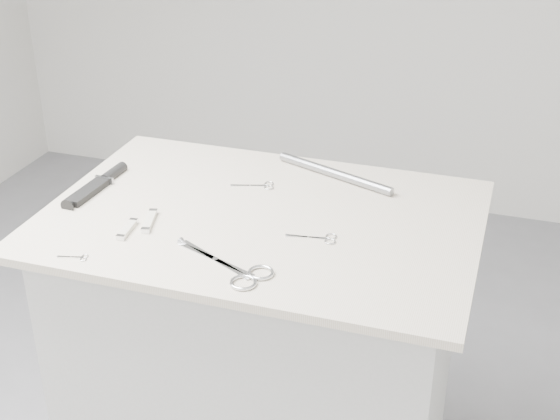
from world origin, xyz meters
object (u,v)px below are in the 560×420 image
(embroidery_scissors_a, at_px, (320,238))
(metal_rail, at_px, (334,173))
(tiny_scissors, at_px, (77,257))
(sheathed_knife, at_px, (100,183))
(large_shears, at_px, (239,271))
(embroidery_scissors_b, at_px, (260,186))
(pocket_knife_a, at_px, (149,221))
(pocket_knife_b, at_px, (127,229))
(plinth, at_px, (263,375))

(embroidery_scissors_a, bearing_deg, metal_rail, 90.61)
(tiny_scissors, distance_m, metal_rail, 0.69)
(embroidery_scissors_a, bearing_deg, sheathed_knife, 163.19)
(large_shears, xyz_separation_m, embroidery_scissors_b, (-0.09, 0.39, -0.00))
(embroidery_scissors_b, distance_m, pocket_knife_a, 0.31)
(tiny_scissors, xyz_separation_m, pocket_knife_b, (0.05, 0.14, 0.00))
(sheathed_knife, bearing_deg, large_shears, -116.45)
(large_shears, xyz_separation_m, embroidery_scissors_a, (0.12, 0.18, -0.00))
(embroidery_scissors_b, bearing_deg, tiny_scissors, -136.48)
(plinth, bearing_deg, tiny_scissors, -135.32)
(pocket_knife_b, bearing_deg, sheathed_knife, 37.26)
(plinth, xyz_separation_m, embroidery_scissors_b, (-0.05, 0.14, 0.47))
(plinth, xyz_separation_m, tiny_scissors, (-0.30, -0.30, 0.47))
(large_shears, xyz_separation_m, sheathed_knife, (-0.47, 0.27, 0.01))
(embroidery_scissors_b, relative_size, tiny_scissors, 1.64)
(embroidery_scissors_b, height_order, tiny_scissors, same)
(embroidery_scissors_a, distance_m, pocket_knife_b, 0.43)
(plinth, relative_size, pocket_knife_a, 8.69)
(pocket_knife_a, bearing_deg, sheathed_knife, 40.97)
(plinth, distance_m, metal_rail, 0.55)
(large_shears, height_order, metal_rail, metal_rail)
(pocket_knife_a, height_order, pocket_knife_b, pocket_knife_a)
(embroidery_scissors_a, distance_m, metal_rail, 0.32)
(large_shears, distance_m, sheathed_knife, 0.54)
(tiny_scissors, xyz_separation_m, pocket_knife_a, (0.08, 0.19, 0.00))
(embroidery_scissors_b, bearing_deg, pocket_knife_b, -140.49)
(plinth, distance_m, large_shears, 0.54)
(pocket_knife_a, bearing_deg, metal_rail, -57.79)
(embroidery_scissors_b, distance_m, pocket_knife_b, 0.37)
(plinth, distance_m, sheathed_knife, 0.65)
(large_shears, height_order, pocket_knife_a, pocket_knife_a)
(pocket_knife_a, bearing_deg, large_shears, -131.86)
(pocket_knife_b, bearing_deg, tiny_scissors, 155.31)
(pocket_knife_a, bearing_deg, embroidery_scissors_b, -49.12)
(embroidery_scissors_b, distance_m, sheathed_knife, 0.40)
(embroidery_scissors_b, xyz_separation_m, metal_rail, (0.16, 0.11, 0.01))
(large_shears, height_order, sheathed_knife, sheathed_knife)
(sheathed_knife, bearing_deg, embroidery_scissors_b, -68.64)
(embroidery_scissors_b, distance_m, metal_rail, 0.20)
(plinth, height_order, pocket_knife_b, pocket_knife_b)
(large_shears, bearing_deg, embroidery_scissors_a, 81.15)
(tiny_scissors, bearing_deg, metal_rail, 39.05)
(tiny_scissors, relative_size, pocket_knife_a, 0.63)
(tiny_scissors, height_order, pocket_knife_a, pocket_knife_a)
(sheathed_knife, relative_size, metal_rail, 0.68)
(pocket_knife_a, xyz_separation_m, metal_rail, (0.34, 0.37, 0.01))
(large_shears, bearing_deg, pocket_knife_a, 177.87)
(embroidery_scissors_b, height_order, pocket_knife_a, pocket_knife_a)
(embroidery_scissors_a, bearing_deg, tiny_scissors, -161.45)
(embroidery_scissors_a, xyz_separation_m, sheathed_knife, (-0.59, 0.09, 0.01))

